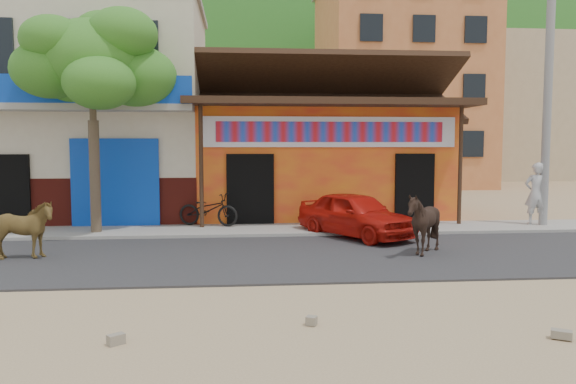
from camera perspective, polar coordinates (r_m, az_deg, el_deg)
name	(u,v)px	position (r m, az deg, el deg)	size (l,w,h in m)	color
ground	(283,286)	(10.01, -0.54, -9.50)	(120.00, 120.00, 0.00)	#9E825B
road	(274,256)	(12.44, -1.48, -6.56)	(60.00, 5.00, 0.04)	#28282B
sidewalk	(265,230)	(15.87, -2.30, -3.91)	(60.00, 2.00, 0.12)	gray
dance_club	(316,164)	(19.87, 2.87, 2.90)	(8.00, 6.00, 3.60)	orange
cafe_building	(97,114)	(20.25, -18.82, 7.49)	(7.00, 6.00, 7.00)	beige
apartment_front	(398,86)	(35.23, 11.15, 10.52)	(9.00, 9.00, 12.00)	#CC723F
apartment_rear	(495,110)	(43.96, 20.31, 7.86)	(8.00, 8.00, 10.00)	tan
hillside	(242,76)	(80.24, -4.70, 11.68)	(100.00, 40.00, 24.00)	#194C14
tree	(93,120)	(15.94, -19.18, 6.89)	(3.00, 3.00, 6.00)	#2D721E
utility_pole	(548,88)	(18.13, 24.91, 9.60)	(0.24, 0.24, 8.00)	gray
cow_tan	(18,230)	(13.22, -25.71, -3.53)	(0.67, 1.48, 1.25)	olive
cow_dark	(423,224)	(12.78, 13.58, -3.16)	(1.11, 1.25, 1.38)	black
red_car	(355,214)	(14.91, 6.87, -2.27)	(1.41, 3.51, 1.20)	red
scooter	(208,209)	(16.45, -8.10, -1.77)	(0.63, 1.81, 0.95)	black
pedestrian	(536,193)	(18.09, 23.88, -0.13)	(0.67, 0.44, 1.83)	silver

